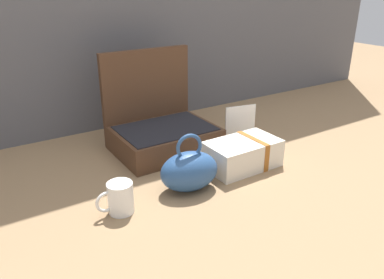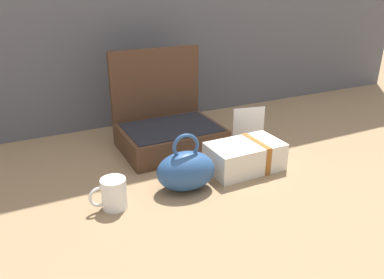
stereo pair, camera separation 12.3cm
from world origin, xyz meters
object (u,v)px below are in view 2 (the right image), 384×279
Objects in this scene: teal_pouch_handbag at (186,170)px; cream_toiletry_bag at (246,156)px; info_card_left at (248,126)px; coffee_mug at (113,194)px; open_suitcase at (167,127)px.

cream_toiletry_bag is at bearing 7.79° from teal_pouch_handbag.
info_card_left is (0.37, 0.21, 0.01)m from teal_pouch_handbag.
cream_toiletry_bag is 0.22m from info_card_left.
open_suitcase is at bearing 47.13° from coffee_mug.
open_suitcase is 0.34m from cream_toiletry_bag.
info_card_left is at bearing 53.98° from cream_toiletry_bag.
info_card_left is at bearing 29.71° from teal_pouch_handbag.
coffee_mug is 0.64m from info_card_left.
cream_toiletry_bag is (0.24, 0.03, -0.02)m from teal_pouch_handbag.
teal_pouch_handbag reaches higher than cream_toiletry_bag.
coffee_mug is at bearing -175.58° from cream_toiletry_bag.
info_card_left is (0.13, 0.18, 0.03)m from cream_toiletry_bag.
coffee_mug is (-0.47, -0.04, -0.00)m from cream_toiletry_bag.
open_suitcase is at bearing 76.94° from teal_pouch_handbag.
cream_toiletry_bag is 1.68× the size of info_card_left.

